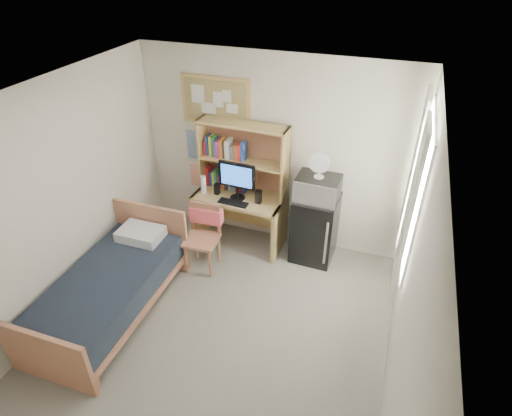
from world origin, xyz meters
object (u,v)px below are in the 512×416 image
(desk, at_px, (240,219))
(mini_fridge, at_px, (315,228))
(microwave, at_px, (318,188))
(bulletin_board, at_px, (216,101))
(desk_chair, at_px, (202,239))
(speaker_left, at_px, (217,189))
(speaker_right, at_px, (258,197))
(bed, at_px, (110,294))
(desk_fan, at_px, (320,166))
(monitor, at_px, (237,181))

(desk, relative_size, mini_fridge, 1.31)
(microwave, bearing_deg, bulletin_board, 170.30)
(desk, xyz_separation_m, mini_fridge, (1.05, 0.03, 0.08))
(desk_chair, distance_m, microwave, 1.61)
(speaker_left, height_order, speaker_right, speaker_right)
(mini_fridge, relative_size, speaker_right, 5.14)
(bed, distance_m, microwave, 2.76)
(microwave, bearing_deg, desk_fan, 0.00)
(desk, height_order, desk_chair, desk_chair)
(mini_fridge, bearing_deg, speaker_right, -170.36)
(bulletin_board, distance_m, speaker_left, 1.15)
(desk, distance_m, microwave, 1.26)
(monitor, bearing_deg, desk, 90.00)
(desk_chair, distance_m, desk_fan, 1.75)
(desk, distance_m, monitor, 0.64)
(desk, distance_m, desk_fan, 1.45)
(bulletin_board, bearing_deg, microwave, -11.39)
(monitor, height_order, desk_fan, desk_fan)
(desk, bearing_deg, mini_fridge, 4.24)
(bulletin_board, xyz_separation_m, desk_fan, (1.47, -0.30, -0.54))
(desk_fan, bearing_deg, mini_fridge, 90.00)
(bulletin_board, bearing_deg, speaker_right, -27.94)
(monitor, bearing_deg, mini_fridge, 7.50)
(monitor, xyz_separation_m, speaker_left, (-0.30, 0.01, -0.18))
(desk_fan, bearing_deg, speaker_left, -175.83)
(speaker_right, distance_m, desk_fan, 0.93)
(bed, height_order, speaker_left, speaker_left)
(monitor, bearing_deg, desk_chair, -110.13)
(desk_fan, bearing_deg, desk_chair, -150.51)
(desk_fan, bearing_deg, desk, -177.67)
(bed, height_order, speaker_right, speaker_right)
(bed, distance_m, speaker_left, 1.90)
(speaker_left, distance_m, desk_fan, 1.46)
(desk_chair, xyz_separation_m, monitor, (0.26, 0.62, 0.57))
(mini_fridge, height_order, bed, mini_fridge)
(bed, bearing_deg, speaker_left, 69.59)
(bed, distance_m, monitor, 2.06)
(desk_fan, bearing_deg, speaker_right, -171.86)
(bulletin_board, height_order, desk, bulletin_board)
(monitor, relative_size, speaker_left, 3.32)
(bed, relative_size, speaker_left, 12.25)
(bulletin_board, height_order, desk_chair, bulletin_board)
(desk_chair, distance_m, speaker_right, 0.91)
(bulletin_board, distance_m, desk_chair, 1.78)
(bulletin_board, distance_m, desk, 1.63)
(speaker_left, xyz_separation_m, speaker_right, (0.60, -0.03, 0.01))
(mini_fridge, xyz_separation_m, desk_fan, (-0.00, -0.02, 0.92))
(desk, bearing_deg, bed, -115.22)
(mini_fridge, distance_m, monitor, 1.19)
(desk_fan, bearing_deg, bed, -136.46)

